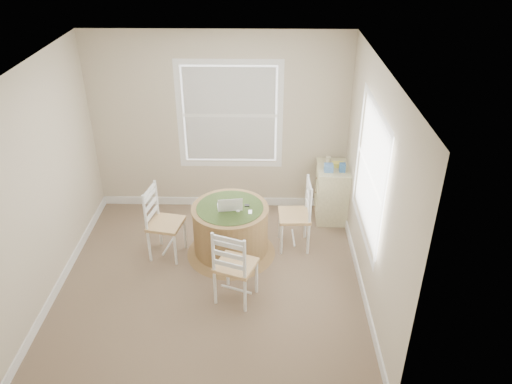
{
  "coord_description": "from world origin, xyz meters",
  "views": [
    {
      "loc": [
        0.62,
        -4.68,
        3.96
      ],
      "look_at": [
        0.53,
        0.45,
        1.0
      ],
      "focal_mm": 35.0,
      "sensor_mm": 36.0,
      "label": 1
    }
  ],
  "objects_px": {
    "chair_left": "(166,223)",
    "laptop": "(230,206)",
    "chair_near": "(236,265)",
    "corner_chest": "(332,192)",
    "round_table": "(231,228)",
    "chair_right": "(294,215)"
  },
  "relations": [
    {
      "from": "chair_right",
      "to": "round_table",
      "type": "bearing_deg",
      "value": -80.22
    },
    {
      "from": "chair_left",
      "to": "chair_near",
      "type": "distance_m",
      "value": 1.23
    },
    {
      "from": "chair_left",
      "to": "laptop",
      "type": "bearing_deg",
      "value": -76.85
    },
    {
      "from": "round_table",
      "to": "corner_chest",
      "type": "distance_m",
      "value": 1.65
    },
    {
      "from": "chair_right",
      "to": "corner_chest",
      "type": "distance_m",
      "value": 0.92
    },
    {
      "from": "round_table",
      "to": "chair_left",
      "type": "relative_size",
      "value": 1.21
    },
    {
      "from": "round_table",
      "to": "laptop",
      "type": "distance_m",
      "value": 0.34
    },
    {
      "from": "chair_near",
      "to": "corner_chest",
      "type": "distance_m",
      "value": 2.17
    },
    {
      "from": "chair_left",
      "to": "corner_chest",
      "type": "height_order",
      "value": "chair_left"
    },
    {
      "from": "chair_left",
      "to": "laptop",
      "type": "relative_size",
      "value": 2.82
    },
    {
      "from": "laptop",
      "to": "chair_left",
      "type": "bearing_deg",
      "value": -6.8
    },
    {
      "from": "chair_left",
      "to": "chair_near",
      "type": "relative_size",
      "value": 1.0
    },
    {
      "from": "chair_right",
      "to": "chair_near",
      "type": "bearing_deg",
      "value": -36.32
    },
    {
      "from": "round_table",
      "to": "chair_right",
      "type": "distance_m",
      "value": 0.84
    },
    {
      "from": "round_table",
      "to": "chair_near",
      "type": "relative_size",
      "value": 1.21
    },
    {
      "from": "chair_left",
      "to": "chair_right",
      "type": "distance_m",
      "value": 1.65
    },
    {
      "from": "round_table",
      "to": "chair_near",
      "type": "xyz_separation_m",
      "value": [
        0.11,
        -0.86,
        0.1
      ]
    },
    {
      "from": "laptop",
      "to": "chair_right",
      "type": "bearing_deg",
      "value": -175.4
    },
    {
      "from": "chair_near",
      "to": "laptop",
      "type": "height_order",
      "value": "chair_near"
    },
    {
      "from": "corner_chest",
      "to": "chair_near",
      "type": "bearing_deg",
      "value": -124.29
    },
    {
      "from": "corner_chest",
      "to": "round_table",
      "type": "bearing_deg",
      "value": -145.54
    },
    {
      "from": "chair_right",
      "to": "laptop",
      "type": "xyz_separation_m",
      "value": [
        -0.82,
        -0.19,
        0.24
      ]
    }
  ]
}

